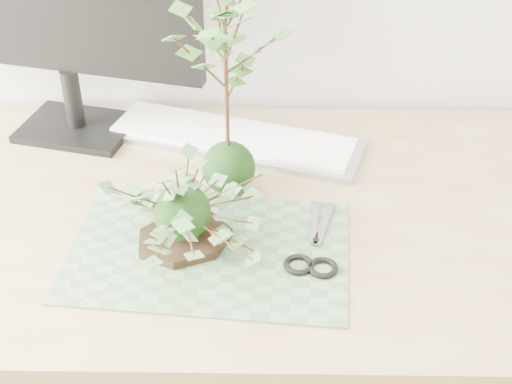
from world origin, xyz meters
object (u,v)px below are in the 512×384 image
(ivy_kokedama, at_px, (180,190))
(maple_kokedama, at_px, (225,46))
(desk, at_px, (228,249))
(keyboard, at_px, (233,138))

(ivy_kokedama, bearing_deg, maple_kokedama, 67.08)
(desk, distance_m, keyboard, 0.24)
(ivy_kokedama, height_order, keyboard, ivy_kokedama)
(maple_kokedama, relative_size, keyboard, 0.74)
(keyboard, bearing_deg, ivy_kokedama, -83.70)
(desk, distance_m, maple_kokedama, 0.36)
(desk, bearing_deg, keyboard, 89.70)
(ivy_kokedama, bearing_deg, keyboard, 78.49)
(desk, relative_size, keyboard, 3.09)
(keyboard, bearing_deg, desk, -72.49)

